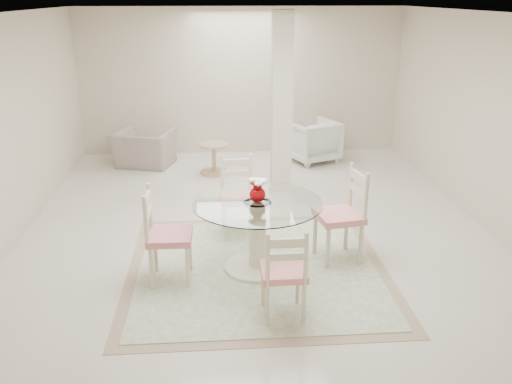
{
  "coord_description": "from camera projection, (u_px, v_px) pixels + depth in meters",
  "views": [
    {
      "loc": [
        -0.49,
        -6.71,
        2.9
      ],
      "look_at": [
        -0.07,
        -1.12,
        0.85
      ],
      "focal_mm": 38.0,
      "sensor_mm": 36.0,
      "label": 1
    }
  ],
  "objects": [
    {
      "name": "dining_chair_north",
      "position": [
        237.0,
        190.0,
        6.8
      ],
      "size": [
        0.46,
        0.46,
        1.11
      ],
      "rotation": [
        0.0,
        0.0,
        0.04
      ],
      "color": "beige",
      "rests_on": "ground"
    },
    {
      "name": "side_table",
      "position": [
        214.0,
        160.0,
        9.24
      ],
      "size": [
        0.5,
        0.5,
        0.52
      ],
      "color": "tan",
      "rests_on": "ground"
    },
    {
      "name": "area_rug",
      "position": [
        257.0,
        269.0,
        6.07
      ],
      "size": [
        2.88,
        2.88,
        0.02
      ],
      "color": "tan",
      "rests_on": "ground"
    },
    {
      "name": "dining_chair_south",
      "position": [
        285.0,
        267.0,
        4.96
      ],
      "size": [
        0.42,
        0.42,
        1.04
      ],
      "rotation": [
        0.0,
        0.0,
        3.16
      ],
      "color": "beige",
      "rests_on": "ground"
    },
    {
      "name": "dining_chair_east",
      "position": [
        346.0,
        208.0,
        6.1
      ],
      "size": [
        0.56,
        0.56,
        1.21
      ],
      "rotation": [
        0.0,
        0.0,
        -1.38
      ],
      "color": "beige",
      "rests_on": "ground"
    },
    {
      "name": "red_vase",
      "position": [
        258.0,
        190.0,
        5.74
      ],
      "size": [
        0.2,
        0.19,
        0.27
      ],
      "color": "#9D0409",
      "rests_on": "dining_table"
    },
    {
      "name": "dining_chair_west",
      "position": [
        162.0,
        229.0,
        5.63
      ],
      "size": [
        0.46,
        0.46,
        1.14
      ],
      "rotation": [
        0.0,
        0.0,
        1.56
      ],
      "color": "#F2E6C7",
      "rests_on": "ground"
    },
    {
      "name": "ground",
      "position": [
        255.0,
        222.0,
        7.31
      ],
      "size": [
        7.0,
        7.0,
        0.0
      ],
      "primitive_type": "plane",
      "color": "white",
      "rests_on": "ground"
    },
    {
      "name": "room_shell",
      "position": [
        255.0,
        84.0,
        6.67
      ],
      "size": [
        6.02,
        7.02,
        2.71
      ],
      "color": "beige",
      "rests_on": "ground"
    },
    {
      "name": "recliner_taupe",
      "position": [
        144.0,
        148.0,
        9.64
      ],
      "size": [
        1.17,
        1.09,
        0.63
      ],
      "primitive_type": "imported",
      "rotation": [
        0.0,
        0.0,
        2.87
      ],
      "color": "gray",
      "rests_on": "ground"
    },
    {
      "name": "dining_table",
      "position": [
        257.0,
        236.0,
        5.93
      ],
      "size": [
        1.4,
        1.4,
        0.81
      ],
      "rotation": [
        0.0,
        0.0,
        0.18
      ],
      "color": "#F5F1C9",
      "rests_on": "ground"
    },
    {
      "name": "armchair_white",
      "position": [
        312.0,
        141.0,
        9.89
      ],
      "size": [
        1.07,
        1.09,
        0.76
      ],
      "primitive_type": "imported",
      "rotation": [
        0.0,
        0.0,
        3.55
      ],
      "color": "white",
      "rests_on": "ground"
    },
    {
      "name": "column",
      "position": [
        282.0,
        104.0,
        8.1
      ],
      "size": [
        0.3,
        0.3,
        2.7
      ],
      "primitive_type": "cube",
      "color": "beige",
      "rests_on": "ground"
    }
  ]
}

